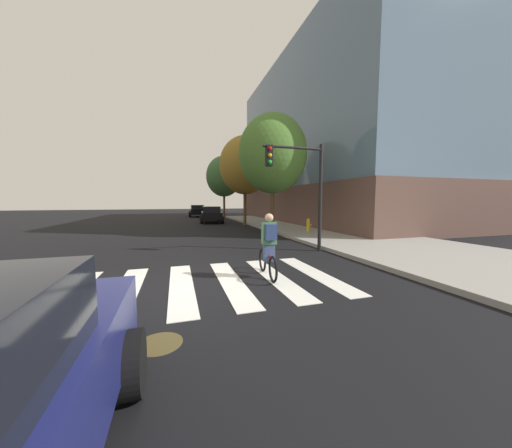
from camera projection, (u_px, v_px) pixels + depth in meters
name	position (u px, v px, depth m)	size (l,w,h in m)	color
ground_plane	(187.00, 285.00, 6.15)	(120.00, 120.00, 0.00)	black
sidewalk	(455.00, 258.00, 8.71)	(6.50, 50.00, 0.15)	gray
crosswalk_stripes	(207.00, 283.00, 6.28)	(6.47, 3.81, 0.01)	silver
manhole_cover	(159.00, 343.00, 3.64)	(0.64, 0.64, 0.01)	#473D1E
sedan_mid	(211.00, 214.00, 24.05)	(2.29, 4.45, 1.50)	black
sedan_far	(197.00, 211.00, 32.90)	(2.06, 4.31, 1.48)	black
cyclist	(269.00, 246.00, 6.68)	(0.38, 1.71, 1.69)	black
traffic_light_near	(302.00, 179.00, 9.88)	(2.47, 0.28, 4.20)	black
fire_hydrant	(308.00, 225.00, 15.88)	(0.33, 0.22, 0.78)	gold
street_tree_near	(273.00, 154.00, 14.62)	(3.88, 3.88, 6.90)	#4C3823
street_tree_mid	(245.00, 165.00, 20.49)	(4.00, 4.00, 7.12)	#4C3823
street_tree_far	(224.00, 176.00, 29.00)	(3.94, 3.94, 7.01)	#4C3823
corner_building	(352.00, 146.00, 25.30)	(15.22, 23.86, 14.89)	brown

